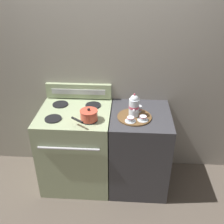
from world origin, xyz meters
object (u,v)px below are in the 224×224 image
at_px(saucepan, 89,115).
at_px(serving_tray, 134,117).
at_px(teacup_left, 130,119).
at_px(teacup_right, 143,118).
at_px(stove, 77,147).
at_px(creamer_jug, 139,109).
at_px(teapot, 134,106).

distance_m(saucepan, serving_tray, 0.46).
height_order(teacup_left, teacup_right, same).
height_order(stove, serving_tray, serving_tray).
height_order(saucepan, creamer_jug, saucepan).
height_order(saucepan, teacup_right, saucepan).
bearing_deg(teacup_right, saucepan, -177.86).
relative_size(stove, teacup_right, 8.66).
distance_m(saucepan, teacup_right, 0.53).
bearing_deg(teacup_right, serving_tray, 140.33).
height_order(saucepan, teapot, teapot).
xyz_separation_m(saucepan, teapot, (0.44, 0.10, 0.06)).
distance_m(serving_tray, teacup_right, 0.11).
xyz_separation_m(saucepan, teacup_left, (0.41, -0.01, -0.03)).
bearing_deg(creamer_jug, stove, -177.32).
bearing_deg(creamer_jug, teacup_left, -112.79).
bearing_deg(teacup_left, teacup_right, 13.67).
bearing_deg(saucepan, teapot, 13.20).
bearing_deg(teacup_left, saucepan, 178.60).
distance_m(serving_tray, teapot, 0.12).
xyz_separation_m(teapot, teacup_left, (-0.03, -0.11, -0.09)).
bearing_deg(creamer_jug, serving_tray, -113.11).
bearing_deg(teacup_left, creamer_jug, 67.21).
xyz_separation_m(teacup_left, teacup_right, (0.12, 0.03, 0.00)).
distance_m(teapot, teacup_right, 0.15).
distance_m(teapot, creamer_jug, 0.13).
bearing_deg(saucepan, creamer_jug, 20.83).
xyz_separation_m(teapot, creamer_jug, (0.05, 0.08, -0.08)).
relative_size(saucepan, teacup_right, 2.46).
relative_size(saucepan, teacup_left, 2.46).
height_order(stove, teacup_right, teacup_right).
xyz_separation_m(serving_tray, teapot, (-0.01, 0.02, 0.12)).
bearing_deg(teapot, serving_tray, -61.71).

